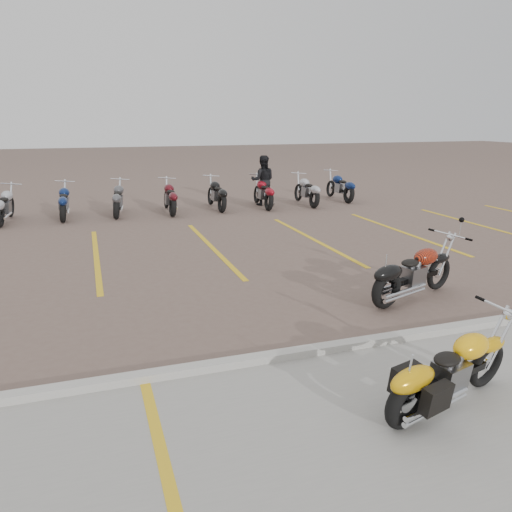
# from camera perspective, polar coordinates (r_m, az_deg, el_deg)

# --- Properties ---
(ground) EXTENTS (100.00, 100.00, 0.00)m
(ground) POSITION_cam_1_polar(r_m,az_deg,el_deg) (8.53, 1.39, -5.42)
(ground) COLOR brown
(ground) RESTS_ON ground
(concrete_apron) EXTENTS (60.00, 5.00, 0.01)m
(concrete_apron) POSITION_cam_1_polar(r_m,az_deg,el_deg) (5.06, 20.54, -22.51)
(concrete_apron) COLOR #9E9B93
(concrete_apron) RESTS_ON ground
(curb) EXTENTS (60.00, 0.18, 0.12)m
(curb) POSITION_cam_1_polar(r_m,az_deg,el_deg) (6.82, 7.23, -10.59)
(curb) COLOR #ADAAA3
(curb) RESTS_ON ground
(parking_stripes) EXTENTS (38.00, 5.50, 0.01)m
(parking_stripes) POSITION_cam_1_polar(r_m,az_deg,el_deg) (12.19, -5.04, 0.98)
(parking_stripes) COLOR gold
(parking_stripes) RESTS_ON ground
(yellow_cruiser) EXTENTS (1.93, 0.66, 0.81)m
(yellow_cruiser) POSITION_cam_1_polar(r_m,az_deg,el_deg) (5.84, 20.77, -12.46)
(yellow_cruiser) COLOR black
(yellow_cruiser) RESTS_ON ground
(flame_cruiser) EXTENTS (2.05, 0.81, 0.87)m
(flame_cruiser) POSITION_cam_1_polar(r_m,az_deg,el_deg) (8.97, 17.33, -2.16)
(flame_cruiser) COLOR black
(flame_cruiser) RESTS_ON ground
(person_b) EXTENTS (1.03, 0.90, 1.78)m
(person_b) POSITION_cam_1_polar(r_m,az_deg,el_deg) (18.08, 0.79, 8.63)
(person_b) COLOR black
(person_b) RESTS_ON ground
(bg_bike_row) EXTENTS (15.68, 2.05, 1.10)m
(bg_bike_row) POSITION_cam_1_polar(r_m,az_deg,el_deg) (17.03, -12.88, 6.67)
(bg_bike_row) COLOR black
(bg_bike_row) RESTS_ON ground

